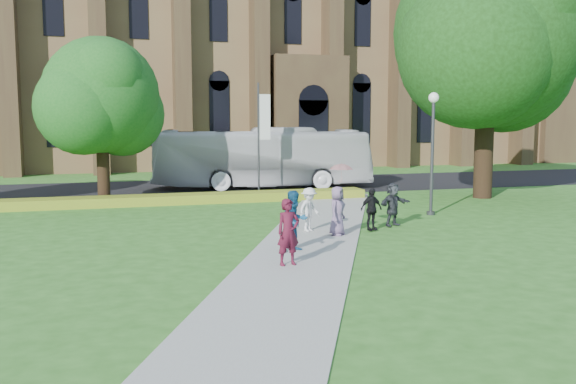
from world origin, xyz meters
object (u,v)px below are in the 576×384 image
object	(u,v)px
pedestrian_0	(288,232)
large_tree	(488,35)
tour_coach	(262,158)
streetlamp	(433,138)

from	to	relation	value
pedestrian_0	large_tree	bearing A→B (deg)	30.34
large_tree	tour_coach	size ratio (longest dim) A/B	1.03
streetlamp	large_tree	world-z (taller)	large_tree
large_tree	tour_coach	xyz separation A→B (m)	(-9.95, 7.66, -6.56)
pedestrian_0	tour_coach	bearing A→B (deg)	68.00
tour_coach	streetlamp	bearing A→B (deg)	-151.74
large_tree	streetlamp	bearing A→B (deg)	-140.71
tour_coach	pedestrian_0	size ratio (longest dim) A/B	6.79
streetlamp	large_tree	size ratio (longest dim) A/B	0.40
streetlamp	large_tree	xyz separation A→B (m)	(5.50, 4.50, 5.07)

